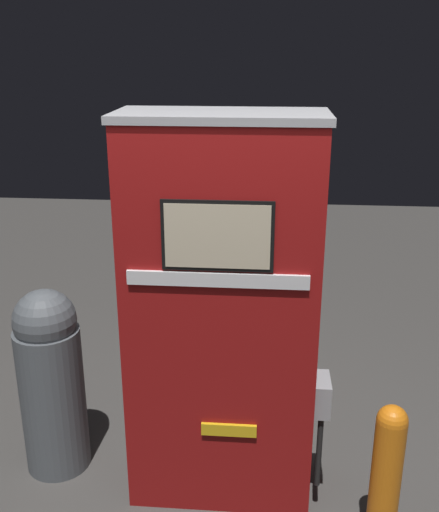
{
  "coord_description": "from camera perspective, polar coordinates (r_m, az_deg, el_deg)",
  "views": [
    {
      "loc": [
        0.24,
        -2.72,
        2.53
      ],
      "look_at": [
        0.0,
        0.12,
        1.51
      ],
      "focal_mm": 42.0,
      "sensor_mm": 36.0,
      "label": 1
    }
  ],
  "objects": [
    {
      "name": "trash_bin",
      "position": [
        3.84,
        -15.75,
        -11.22
      ],
      "size": [
        0.39,
        0.39,
        1.19
      ],
      "color": "#51565B",
      "rests_on": "ground_plane"
    },
    {
      "name": "gas_pump",
      "position": [
        3.29,
        0.21,
        -5.94
      ],
      "size": [
        1.13,
        0.5,
        2.22
      ],
      "color": "maroon",
      "rests_on": "ground_plane"
    },
    {
      "name": "safety_bollard",
      "position": [
        3.33,
        15.57,
        -19.55
      ],
      "size": [
        0.16,
        0.16,
        0.87
      ],
      "color": "orange",
      "rests_on": "ground_plane"
    },
    {
      "name": "ground_plane",
      "position": [
        3.73,
        -0.16,
        -23.12
      ],
      "size": [
        14.0,
        14.0,
        0.0
      ],
      "primitive_type": "plane",
      "color": "#423F3D"
    }
  ]
}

